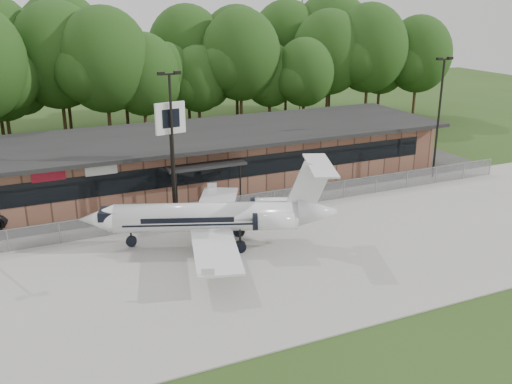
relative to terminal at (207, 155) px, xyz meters
name	(u,v)px	position (x,y,z in m)	size (l,w,h in m)	color
ground	(371,313)	(0.00, -23.94, -2.18)	(160.00, 160.00, 0.00)	#2E4318
apron	(295,251)	(0.00, -15.94, -2.14)	(64.00, 18.00, 0.08)	#9E9B93
parking_lot	(226,195)	(0.00, -4.44, -2.15)	(50.00, 9.00, 0.06)	#383835
terminal	(207,155)	(0.00, 0.00, 0.00)	(41.00, 11.65, 4.30)	#895A44
fence	(249,204)	(0.00, -8.94, -1.40)	(46.00, 0.04, 1.52)	gray
treeline	(149,68)	(0.00, 18.06, 5.32)	(72.00, 12.00, 15.00)	#1A3C13
radio_mast	(302,16)	(22.00, 24.06, 10.32)	(0.20, 0.20, 25.00)	gray
light_pole_mid	(172,135)	(-5.00, -7.44, 3.80)	(1.55, 0.30, 10.23)	black
light_pole_right	(439,109)	(18.00, -7.44, 3.80)	(1.55, 0.30, 10.23)	black
business_jet	(216,218)	(-4.10, -13.24, -0.26)	(15.70, 14.03, 5.37)	silver
pole_sign	(171,130)	(-4.99, -7.14, 4.06)	(2.15, 0.56, 8.15)	black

